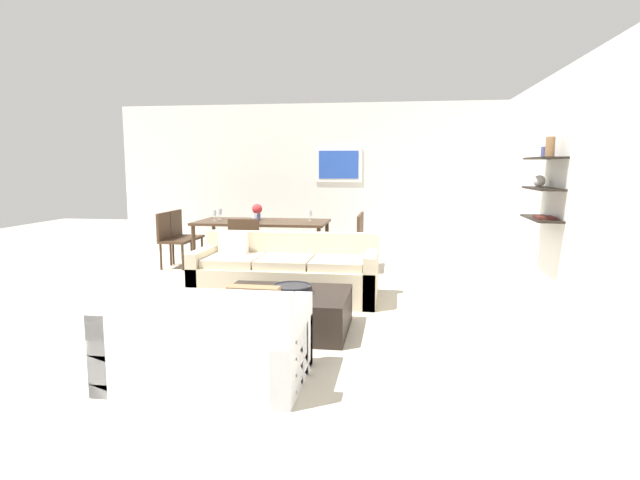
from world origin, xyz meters
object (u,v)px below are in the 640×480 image
Objects in this scene: decorative_bowl at (292,288)px; dining_chair_foot at (246,245)px; centerpiece_vase at (257,211)px; dining_chair_right_far at (354,236)px; wine_glass_foot at (255,216)px; sofa_beige at (286,275)px; wine_glass_left_near at (214,213)px; wine_glass_left_far at (220,212)px; dining_chair_left_near at (171,236)px; dining_chair_left_far at (182,233)px; dining_chair_right_near at (352,240)px; loveseat_white at (208,344)px; dining_table at (262,225)px; wine_glass_right_far at (310,213)px; coffee_table at (285,312)px.

dining_chair_foot is at bearing 116.81° from decorative_bowl.
dining_chair_right_far is at bearing 6.54° from centerpiece_vase.
wine_glass_foot is at bearing 90.00° from dining_chair_foot.
sofa_beige is 5.65× the size of decorative_bowl.
wine_glass_left_near reaches higher than wine_glass_left_far.
dining_chair_left_near is 3.32× the size of centerpiece_vase.
wine_glass_foot reaches higher than dining_chair_left_far.
wine_glass_left_far reaches higher than dining_chair_right_near.
loveseat_white is 8.19× the size of wine_glass_left_near.
loveseat_white is at bearing -71.03° from wine_glass_left_near.
wine_glass_left_near is at bearing 108.97° from loveseat_white.
dining_chair_right_near is 3.32× the size of centerpiece_vase.
dining_chair_left_far is at bearing 127.32° from decorative_bowl.
sofa_beige is 2.58m from wine_glass_left_far.
dining_chair_right_near is 1.59m from dining_chair_foot.
dining_chair_left_far is (0.00, 0.46, 0.00)m from dining_chair_left_near.
dining_table is at bearing -29.40° from centerpiece_vase.
wine_glass_left_far is at bearing 170.38° from dining_table.
sofa_beige is at bearing -88.96° from wine_glass_right_far.
dining_chair_foot is at bearing -90.00° from dining_table.
dining_chair_foot is (1.44, -0.69, 0.00)m from dining_chair_left_near.
wine_glass_left_near is (-0.74, 0.32, 0.01)m from wine_glass_foot.
coffee_table is at bearing -49.59° from dining_chair_left_near.
coffee_table is 2.96m from wine_glass_foot.
sofa_beige is 1.54× the size of loveseat_white.
centerpiece_vase reaches higher than loveseat_white.
wine_glass_left_near reaches higher than dining_chair_left_far.
wine_glass_right_far is at bearing 152.93° from dining_chair_right_near.
dining_chair_foot is 1.84m from dining_chair_left_far.
dining_chair_left_far is 5.58× the size of wine_glass_foot.
wine_glass_right_far is 0.63× the size of centerpiece_vase.
coffee_table is 3.57m from wine_glass_left_near.
dining_chair_right_far is 1.00× the size of dining_chair_left_far.
wine_glass_right_far is (-0.30, 3.27, 0.68)m from coffee_table.
dining_chair_right_far is at bearing 2.71° from wine_glass_left_far.
loveseat_white is at bearing -64.99° from dining_chair_left_far.
wine_glass_foot is (1.44, -0.68, 0.36)m from dining_chair_left_far.
dining_chair_right_near reaches higher than coffee_table.
dining_chair_left_near is at bearing 180.00° from dining_chair_right_near.
coffee_table is 1.42× the size of dining_chair_left_far.
dining_chair_left_near is at bearing -90.00° from dining_chair_left_far.
wine_glass_foot is 0.81m from wine_glass_left_near.
dining_chair_left_far is at bearing 136.46° from sofa_beige.
dining_chair_left_far is 1.63m from wine_glass_foot.
wine_glass_right_far is (-0.69, -0.10, 0.36)m from dining_chair_right_far.
coffee_table is 3.46m from centerpiece_vase.
dining_chair_right_near is (0.66, 1.65, 0.21)m from sofa_beige.
wine_glass_foot reaches higher than sofa_beige.
wine_glass_foot is at bearing -90.00° from dining_table.
coffee_table is at bearing -97.77° from dining_chair_right_near.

